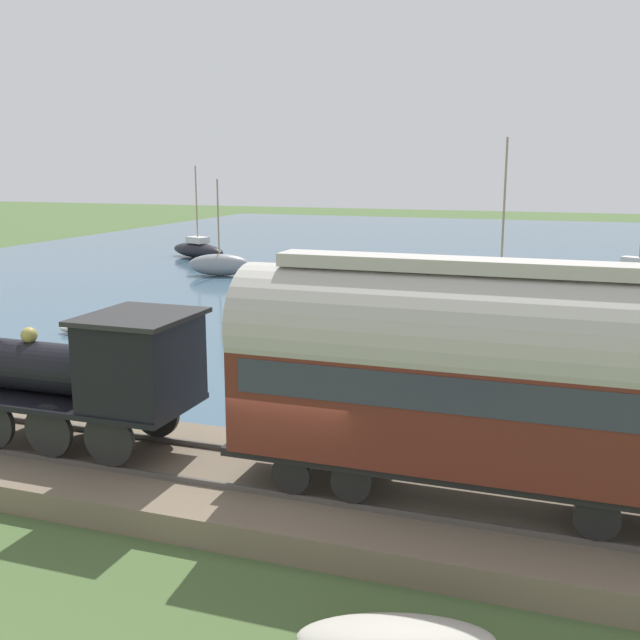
{
  "coord_description": "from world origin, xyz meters",
  "views": [
    {
      "loc": [
        -12.69,
        -4.9,
        6.73
      ],
      "look_at": [
        6.03,
        1.63,
        2.59
      ],
      "focal_mm": 42.0,
      "sensor_mm": 36.0,
      "label": 1
    }
  ],
  "objects_px": {
    "sailboat_green": "(500,293)",
    "sailboat_gray": "(219,264)",
    "steam_locomotive": "(94,369)",
    "beached_dinghy": "(396,639)",
    "sailboat_blue": "(638,278)",
    "rowboat_off_pier": "(499,397)",
    "passenger_coach": "(480,372)",
    "rowboat_near_shore": "(434,367)",
    "rowboat_mid_harbor": "(87,329)",
    "sailboat_black": "(198,250)"
  },
  "relations": [
    {
      "from": "sailboat_green",
      "to": "sailboat_black",
      "type": "bearing_deg",
      "value": 64.44
    },
    {
      "from": "sailboat_blue",
      "to": "beached_dinghy",
      "type": "xyz_separation_m",
      "value": [
        -33.49,
        5.07,
        -0.58
      ]
    },
    {
      "from": "beached_dinghy",
      "to": "steam_locomotive",
      "type": "bearing_deg",
      "value": 62.91
    },
    {
      "from": "sailboat_black",
      "to": "passenger_coach",
      "type": "bearing_deg",
      "value": -120.8
    },
    {
      "from": "sailboat_black",
      "to": "rowboat_off_pier",
      "type": "height_order",
      "value": "sailboat_black"
    },
    {
      "from": "rowboat_mid_harbor",
      "to": "sailboat_gray",
      "type": "bearing_deg",
      "value": -10.53
    },
    {
      "from": "sailboat_green",
      "to": "beached_dinghy",
      "type": "distance_m",
      "value": 26.19
    },
    {
      "from": "sailboat_gray",
      "to": "rowboat_near_shore",
      "type": "height_order",
      "value": "sailboat_gray"
    },
    {
      "from": "steam_locomotive",
      "to": "beached_dinghy",
      "type": "relative_size",
      "value": 2.0
    },
    {
      "from": "passenger_coach",
      "to": "beached_dinghy",
      "type": "relative_size",
      "value": 3.11
    },
    {
      "from": "sailboat_gray",
      "to": "rowboat_near_shore",
      "type": "xyz_separation_m",
      "value": [
        -17.29,
        -16.56,
        -0.52
      ]
    },
    {
      "from": "rowboat_near_shore",
      "to": "sailboat_gray",
      "type": "bearing_deg",
      "value": 51.05
    },
    {
      "from": "rowboat_mid_harbor",
      "to": "rowboat_off_pier",
      "type": "distance_m",
      "value": 17.19
    },
    {
      "from": "rowboat_mid_harbor",
      "to": "beached_dinghy",
      "type": "xyz_separation_m",
      "value": [
        -15.67,
        -16.59,
        0.02
      ]
    },
    {
      "from": "sailboat_black",
      "to": "beached_dinghy",
      "type": "height_order",
      "value": "sailboat_black"
    },
    {
      "from": "sailboat_green",
      "to": "rowboat_mid_harbor",
      "type": "relative_size",
      "value": 3.33
    },
    {
      "from": "sailboat_black",
      "to": "rowboat_mid_harbor",
      "type": "distance_m",
      "value": 24.93
    },
    {
      "from": "beached_dinghy",
      "to": "sailboat_blue",
      "type": "bearing_deg",
      "value": -8.62
    },
    {
      "from": "sailboat_green",
      "to": "steam_locomotive",
      "type": "bearing_deg",
      "value": 168.53
    },
    {
      "from": "rowboat_off_pier",
      "to": "beached_dinghy",
      "type": "bearing_deg",
      "value": -150.37
    },
    {
      "from": "steam_locomotive",
      "to": "passenger_coach",
      "type": "distance_m",
      "value": 8.2
    },
    {
      "from": "sailboat_blue",
      "to": "rowboat_near_shore",
      "type": "relative_size",
      "value": 3.43
    },
    {
      "from": "sailboat_green",
      "to": "rowboat_mid_harbor",
      "type": "xyz_separation_m",
      "value": [
        -10.48,
        15.25,
        -0.63
      ]
    },
    {
      "from": "sailboat_green",
      "to": "beached_dinghy",
      "type": "bearing_deg",
      "value": -172.7
    },
    {
      "from": "sailboat_blue",
      "to": "sailboat_green",
      "type": "distance_m",
      "value": 9.74
    },
    {
      "from": "steam_locomotive",
      "to": "rowboat_mid_harbor",
      "type": "height_order",
      "value": "steam_locomotive"
    },
    {
      "from": "sailboat_black",
      "to": "rowboat_near_shore",
      "type": "bearing_deg",
      "value": -114.09
    },
    {
      "from": "rowboat_off_pier",
      "to": "beached_dinghy",
      "type": "distance_m",
      "value": 11.82
    },
    {
      "from": "sailboat_blue",
      "to": "rowboat_off_pier",
      "type": "bearing_deg",
      "value": -164.71
    },
    {
      "from": "rowboat_off_pier",
      "to": "rowboat_mid_harbor",
      "type": "bearing_deg",
      "value": 107.47
    },
    {
      "from": "steam_locomotive",
      "to": "sailboat_blue",
      "type": "distance_m",
      "value": 32.24
    },
    {
      "from": "sailboat_blue",
      "to": "sailboat_green",
      "type": "relative_size",
      "value": 0.94
    },
    {
      "from": "steam_locomotive",
      "to": "beached_dinghy",
      "type": "height_order",
      "value": "steam_locomotive"
    },
    {
      "from": "sailboat_black",
      "to": "rowboat_mid_harbor",
      "type": "bearing_deg",
      "value": -137.77
    },
    {
      "from": "steam_locomotive",
      "to": "passenger_coach",
      "type": "relative_size",
      "value": 0.64
    },
    {
      "from": "steam_locomotive",
      "to": "rowboat_off_pier",
      "type": "height_order",
      "value": "steam_locomotive"
    },
    {
      "from": "beached_dinghy",
      "to": "rowboat_off_pier",
      "type": "bearing_deg",
      "value": -0.79
    },
    {
      "from": "sailboat_blue",
      "to": "rowboat_mid_harbor",
      "type": "relative_size",
      "value": 3.13
    },
    {
      "from": "sailboat_gray",
      "to": "rowboat_mid_harbor",
      "type": "relative_size",
      "value": 2.46
    },
    {
      "from": "passenger_coach",
      "to": "steam_locomotive",
      "type": "bearing_deg",
      "value": 90.0
    },
    {
      "from": "steam_locomotive",
      "to": "rowboat_off_pier",
      "type": "xyz_separation_m",
      "value": [
        7.91,
        -7.81,
        -2.17
      ]
    },
    {
      "from": "sailboat_green",
      "to": "sailboat_gray",
      "type": "relative_size",
      "value": 1.35
    },
    {
      "from": "sailboat_gray",
      "to": "rowboat_mid_harbor",
      "type": "bearing_deg",
      "value": 174.35
    },
    {
      "from": "steam_locomotive",
      "to": "sailboat_green",
      "type": "relative_size",
      "value": 0.76
    },
    {
      "from": "sailboat_black",
      "to": "rowboat_mid_harbor",
      "type": "relative_size",
      "value": 2.78
    },
    {
      "from": "rowboat_mid_harbor",
      "to": "steam_locomotive",
      "type": "bearing_deg",
      "value": -160.99
    },
    {
      "from": "steam_locomotive",
      "to": "passenger_coach",
      "type": "height_order",
      "value": "passenger_coach"
    },
    {
      "from": "rowboat_near_shore",
      "to": "passenger_coach",
      "type": "bearing_deg",
      "value": -158.34
    },
    {
      "from": "steam_locomotive",
      "to": "beached_dinghy",
      "type": "distance_m",
      "value": 8.86
    },
    {
      "from": "passenger_coach",
      "to": "sailboat_green",
      "type": "bearing_deg",
      "value": 4.77
    }
  ]
}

